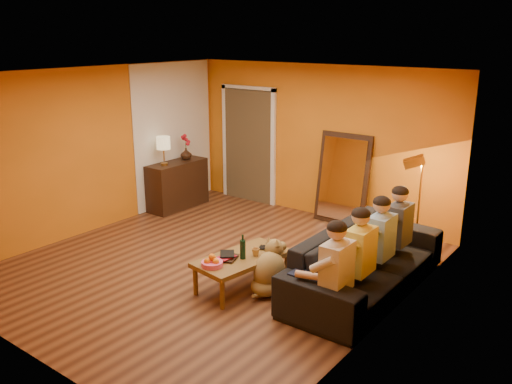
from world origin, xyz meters
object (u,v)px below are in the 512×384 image
Objects in this scene: dog at (270,267)px; person_far_right at (399,232)px; sideboard at (178,185)px; laptop at (270,250)px; tumbler at (256,252)px; floor_lamp at (419,209)px; coffee_table at (242,272)px; sofa at (366,262)px; person_mid_right at (381,244)px; table_lamp at (164,151)px; person_far_left at (336,275)px; vase at (186,154)px; mirror_frame at (343,179)px; wine_bottle at (243,247)px; person_mid_left at (360,259)px.

person_far_right reaches higher than dog.
sideboard is 3.65× the size of laptop.
sideboard is at bearing 150.91° from tumbler.
coffee_table is at bearing -142.27° from floor_lamp.
person_mid_right is at bearing -52.43° from sofa.
person_far_right is (4.37, -0.03, -0.49)m from table_lamp.
sofa is 1.03m from person_far_left.
tumbler reaches higher than laptop.
person_mid_right reaches higher than tumbler.
laptop is (-0.18, 0.27, 0.09)m from dog.
coffee_table is 11.90× the size of tumbler.
vase is (-4.37, 1.13, 0.35)m from person_mid_right.
mirror_frame is 3.13m from table_lamp.
mirror_frame is 2.98m from wine_bottle.
mirror_frame is at bearing 138.31° from person_far_right.
sofa is at bearing 37.52° from dog.
tumbler is (-1.15, -0.74, 0.09)m from sofa.
floor_lamp is 4.35m from vase.
floor_lamp reaches higher than dog.
sideboard is 3.81× the size of wine_bottle.
dog is at bearing 168.14° from person_far_left.
wine_bottle is 0.44m from laptop.
table_lamp is at bearing -153.68° from mirror_frame.
person_far_left is 3.94× the size of wine_bottle.
laptop is (-1.22, 0.49, -0.18)m from person_far_left.
sofa is 1.53m from wine_bottle.
dog is 6.70× the size of tumbler.
table_lamp is 0.42× the size of person_far_left.
person_far_right is 2.06m from wine_bottle.
mirror_frame is at bearing 79.85° from laptop.
tumbler is (0.12, 0.12, 0.26)m from coffee_table.
sideboard is 4.39m from person_far_right.
sideboard is at bearing 164.45° from floor_lamp.
person_far_right is 4.42m from vase.
person_far_right is at bearing 55.84° from coffee_table.
sideboard is at bearing 148.81° from dog.
sideboard is 0.97× the size of person_mid_left.
dog is at bearing -23.64° from table_lamp.
tumbler is at bearing 167.23° from dog.
coffee_table is at bearing -35.12° from vase.
person_mid_left is 0.55m from person_mid_right.
coffee_table is 1.00× the size of person_mid_right.
coffee_table is 1.00× the size of person_far_right.
sofa is 1.54m from coffee_table.
vase reaches higher than tumbler.
laptop is at bearing -177.06° from person_mid_left.
coffee_table is 1.00× the size of person_far_left.
wine_bottle reaches higher than laptop.
person_far_left and person_mid_right have the same top height.
person_far_right is at bearing 90.00° from person_mid_left.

